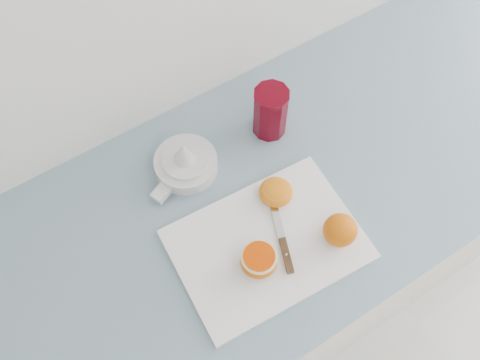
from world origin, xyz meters
The scene contains 8 objects.
counter centered at (0.04, 1.70, 0.45)m, with size 2.38×0.64×0.89m.
cutting_board centered at (-0.07, 1.59, 0.90)m, with size 0.37×0.27×0.01m, color white.
whole_orange centered at (0.06, 1.53, 0.94)m, with size 0.07×0.07×0.07m.
half_orange centered at (-0.11, 1.57, 0.92)m, with size 0.07×0.07×0.05m.
squeezed_shell centered at (0.00, 1.68, 0.92)m, with size 0.07×0.07×0.03m.
paring_knife centered at (-0.05, 1.57, 0.91)m, with size 0.08×0.16×0.01m.
citrus_juicer centered at (-0.12, 1.84, 0.92)m, with size 0.17×0.14×0.09m.
red_tumbler centered at (0.09, 1.83, 0.95)m, with size 0.08×0.08×0.13m.
Camera 1 is at (-0.34, 1.28, 1.91)m, focal length 40.00 mm.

